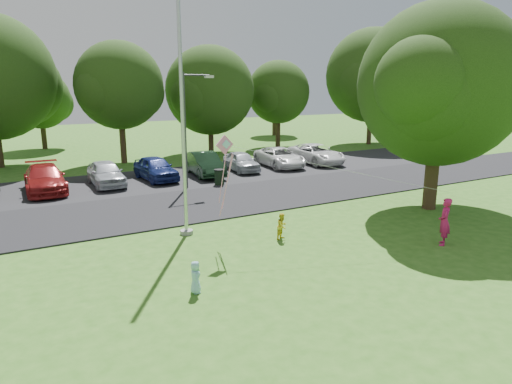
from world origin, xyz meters
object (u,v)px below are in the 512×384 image
street_lamp (189,120)px  woman (444,222)px  big_tree (439,88)px  child_yellow (282,226)px  kite (230,157)px  flagpole (183,127)px  trash_can (219,177)px  child_blue (195,277)px

street_lamp → woman: bearing=-69.0°
big_tree → child_yellow: size_ratio=9.23×
kite → flagpole: bearing=109.2°
child_yellow → trash_can: bearing=53.4°
woman → child_blue: 9.38m
street_lamp → kite: (-2.21, -9.52, -0.56)m
flagpole → trash_can: size_ratio=10.64×
flagpole → kite: flagpole is taller
street_lamp → kite: size_ratio=0.87×
trash_can → child_yellow: child_yellow is taller
woman → flagpole: bearing=-77.9°
kite → street_lamp: bearing=72.2°
kite → big_tree: bearing=-4.9°
woman → child_yellow: 5.87m
flagpole → child_blue: bearing=-108.1°
woman → kite: size_ratio=0.24×
trash_can → woman: woman is taller
woman → big_tree: bearing=-175.4°
child_blue → kite: 4.76m
big_tree → child_yellow: big_tree is taller
woman → street_lamp: bearing=-112.1°
child_blue → trash_can: bearing=-15.3°
street_lamp → big_tree: (8.09, -9.55, 1.74)m
child_yellow → flagpole: bearing=116.3°
flagpole → trash_can: 9.54m
flagpole → big_tree: 11.49m
big_tree → woman: big_tree is taller
big_tree → street_lamp: bearing=130.3°
street_lamp → woman: 14.24m
flagpole → street_lamp: size_ratio=1.58×
woman → kite: bearing=-69.5°
street_lamp → child_yellow: bearing=-89.3°
flagpole → street_lamp: (3.12, 7.45, -0.36)m
flagpole → kite: size_ratio=1.37×
child_yellow → big_tree: bearing=-24.1°
child_yellow → kite: kite is taller
child_yellow → child_blue: child_yellow is taller
woman → child_yellow: bearing=-76.8°
big_tree → child_blue: size_ratio=10.00×
child_yellow → kite: (-2.03, 0.24, 2.74)m
big_tree → woman: 6.86m
woman → child_blue: (-9.34, 0.73, -0.41)m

